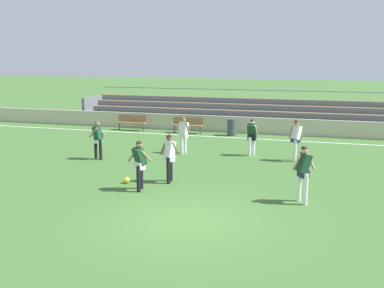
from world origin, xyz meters
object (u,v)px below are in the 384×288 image
player_white_wide_left (184,132)px  player_dark_dropping_back (140,161)px  soccer_ball (127,180)px  bench_centre_sideline (132,121)px  player_white_trailing_run (169,154)px  trash_bin (232,127)px  player_dark_pressing_high (98,137)px  player_dark_overlapping (303,169)px  bench_near_wall_gap (188,123)px  player_dark_challenging (252,134)px  player_white_deep_cover (296,137)px  bleacher_stand (287,114)px

player_white_wide_left → player_dark_dropping_back: bearing=-86.1°
player_dark_dropping_back → soccer_ball: (-0.78, 0.64, -0.86)m
player_white_wide_left → bench_centre_sideline: bearing=132.8°
player_dark_dropping_back → player_white_trailing_run: 1.32m
trash_bin → soccer_ball: 10.56m
player_dark_pressing_high → player_dark_overlapping: bearing=-21.9°
player_dark_dropping_back → player_white_wide_left: player_white_wide_left is taller
bench_near_wall_gap → player_dark_dropping_back: bearing=-80.4°
bench_near_wall_gap → player_dark_challenging: 6.69m
player_dark_challenging → soccer_ball: (-3.38, -5.61, -0.85)m
player_dark_pressing_high → player_white_deep_cover: 8.26m
player_dark_dropping_back → player_dark_overlapping: (5.10, 0.21, 0.06)m
player_dark_pressing_high → player_dark_challenging: bearing=23.0°
player_white_trailing_run → player_dark_challenging: 5.46m
trash_bin → soccer_ball: (-1.48, -10.45, -0.35)m
bleacher_stand → player_white_trailing_run: bleacher_stand is taller
bench_centre_sideline → bench_near_wall_gap: bearing=0.0°
player_dark_overlapping → player_white_wide_left: player_dark_overlapping is taller
bench_centre_sideline → player_dark_challenging: (7.96, -4.94, 0.41)m
bench_near_wall_gap → player_dark_challenging: size_ratio=1.11×
bleacher_stand → bench_near_wall_gap: 6.16m
player_dark_overlapping → bleacher_stand: bearing=96.9°
player_white_deep_cover → bleacher_stand: bearing=97.3°
player_white_wide_left → player_dark_challenging: player_white_wide_left is taller
player_dark_dropping_back → player_white_trailing_run: (0.60, 1.17, 0.03)m
player_dark_dropping_back → player_dark_overlapping: bearing=2.3°
bench_near_wall_gap → trash_bin: size_ratio=1.94×
bench_near_wall_gap → soccer_ball: 10.62m
player_white_trailing_run → player_dark_pressing_high: size_ratio=1.02×
player_dark_pressing_high → player_white_deep_cover: player_white_deep_cover is taller
trash_bin → player_dark_dropping_back: size_ratio=0.57×
bleacher_stand → player_dark_pressing_high: 12.70m
player_dark_overlapping → player_dark_pressing_high: 9.26m
bench_near_wall_gap → player_white_wide_left: player_white_wide_left is taller
trash_bin → player_dark_pressing_high: bearing=-119.5°
player_dark_dropping_back → player_white_deep_cover: (4.50, 5.72, 0.06)m
player_white_wide_left → soccer_ball: (-0.38, -5.19, -0.87)m
player_white_deep_cover → player_dark_challenging: player_white_deep_cover is taller
player_white_wide_left → player_dark_challenging: bearing=8.1°
player_dark_overlapping → player_dark_pressing_high: player_dark_overlapping is taller
bench_near_wall_gap → player_dark_dropping_back: 11.35m
player_dark_challenging → bleacher_stand: bearing=84.4°
bleacher_stand → player_dark_challenging: size_ratio=16.13×
trash_bin → player_white_trailing_run: player_white_trailing_run is taller
bench_centre_sideline → player_white_trailing_run: size_ratio=1.07×
bench_centre_sideline → player_dark_challenging: size_ratio=1.11×
bench_near_wall_gap → player_white_deep_cover: size_ratio=1.05×
player_dark_overlapping → trash_bin: bearing=112.0°
bench_centre_sideline → player_white_wide_left: (4.96, -5.36, 0.44)m
player_white_wide_left → player_dark_pressing_high: size_ratio=1.01×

